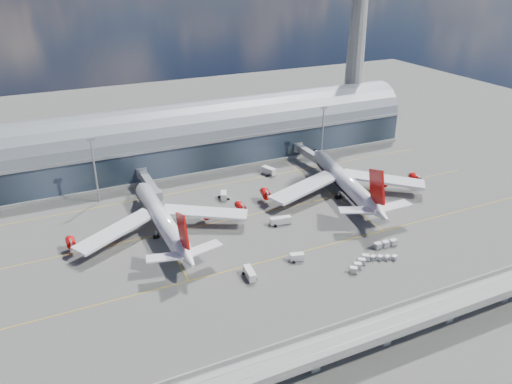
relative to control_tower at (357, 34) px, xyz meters
name	(u,v)px	position (x,y,z in m)	size (l,w,h in m)	color
ground	(280,239)	(-85.00, -83.00, -51.64)	(500.00, 500.00, 0.00)	#474744
taxi_lines	(252,212)	(-85.00, -60.89, -51.63)	(200.00, 80.12, 0.01)	gold
terminal	(201,138)	(-85.00, -5.01, -40.30)	(200.00, 30.00, 28.00)	#1B242E
control_tower	(357,34)	(0.00, 0.00, 0.00)	(19.00, 19.00, 103.00)	gray
guideway	(387,326)	(-85.00, -138.00, -46.34)	(220.00, 8.50, 7.20)	gray
floodlight_mast_left	(95,169)	(-135.00, -28.00, -38.00)	(3.00, 0.70, 25.70)	gray
floodlight_mast_right	(323,133)	(-35.00, -28.00, -38.00)	(3.00, 0.70, 25.70)	gray
airliner_left	(162,220)	(-119.42, -63.35, -45.97)	(61.85, 64.92, 19.84)	white
airliner_right	(345,182)	(-46.20, -63.29, -45.88)	(66.46, 69.55, 22.19)	white
jet_bridge_left	(148,182)	(-115.93, -29.88, -46.46)	(4.40, 28.00, 7.25)	gray
jet_bridge_right	(312,156)	(-42.34, -31.82, -46.46)	(4.40, 32.00, 7.25)	gray
service_truck_0	(250,274)	(-103.31, -98.90, -50.25)	(2.83, 6.65, 2.68)	silver
service_truck_1	(297,257)	(-86.34, -96.81, -50.38)	(4.67, 3.06, 2.49)	silver
service_truck_2	(280,221)	(-80.04, -73.78, -50.22)	(7.76, 3.31, 2.72)	silver
service_truck_3	(374,195)	(-37.47, -70.73, -50.28)	(5.33, 5.37, 2.64)	silver
service_truck_4	(224,196)	(-90.64, -46.35, -50.21)	(3.87, 5.37, 2.83)	silver
service_truck_5	(269,171)	(-63.87, -31.69, -50.02)	(4.66, 7.02, 3.17)	silver
cargo_train_0	(360,264)	(-70.64, -107.73, -50.67)	(10.53, 6.90, 1.85)	gray
cargo_train_1	(380,258)	(-62.70, -107.44, -50.88)	(10.53, 5.78, 1.45)	gray
cargo_train_2	(385,244)	(-56.21, -101.79, -50.64)	(8.69, 2.44, 1.92)	gray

